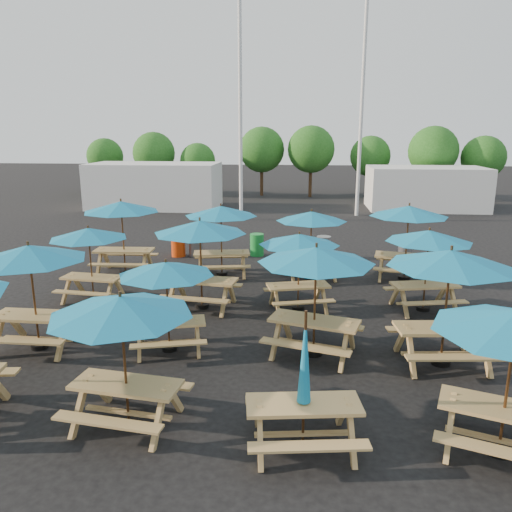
# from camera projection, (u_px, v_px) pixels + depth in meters

# --- Properties ---
(ground) EXTENTS (120.00, 120.00, 0.00)m
(ground) POSITION_uv_depth(u_px,v_px,m) (251.00, 307.00, 13.90)
(ground) COLOR black
(ground) RESTS_ON ground
(picnic_unit_1) EXTENTS (2.46, 2.46, 2.41)m
(picnic_unit_1) POSITION_uv_depth(u_px,v_px,m) (29.00, 258.00, 10.78)
(picnic_unit_1) COLOR tan
(picnic_unit_1) RESTS_ON ground
(picnic_unit_2) EXTENTS (2.40, 2.40, 2.16)m
(picnic_unit_2) POSITION_uv_depth(u_px,v_px,m) (89.00, 237.00, 14.02)
(picnic_unit_2) COLOR tan
(picnic_unit_2) RESTS_ON ground
(picnic_unit_3) EXTENTS (2.67, 2.67, 2.51)m
(picnic_unit_3) POSITION_uv_depth(u_px,v_px,m) (121.00, 210.00, 16.72)
(picnic_unit_3) COLOR tan
(picnic_unit_3) RESTS_ON ground
(picnic_unit_4) EXTENTS (2.60, 2.60, 2.28)m
(picnic_unit_4) POSITION_uv_depth(u_px,v_px,m) (121.00, 312.00, 7.88)
(picnic_unit_4) COLOR tan
(picnic_unit_4) RESTS_ON ground
(picnic_unit_5) EXTENTS (2.54, 2.54, 2.06)m
(picnic_unit_5) POSITION_uv_depth(u_px,v_px,m) (166.00, 273.00, 10.75)
(picnic_unit_5) COLOR tan
(picnic_unit_5) RESTS_ON ground
(picnic_unit_6) EXTENTS (2.81, 2.81, 2.48)m
(picnic_unit_6) POSITION_uv_depth(u_px,v_px,m) (200.00, 231.00, 13.36)
(picnic_unit_6) COLOR tan
(picnic_unit_6) RESTS_ON ground
(picnic_unit_7) EXTENTS (2.79, 2.79, 2.39)m
(picnic_unit_7) POSITION_uv_depth(u_px,v_px,m) (221.00, 214.00, 16.52)
(picnic_unit_7) COLOR tan
(picnic_unit_7) RESTS_ON ground
(picnic_unit_8) EXTENTS (1.95, 1.75, 2.24)m
(picnic_unit_8) POSITION_uv_depth(u_px,v_px,m) (304.00, 393.00, 7.57)
(picnic_unit_8) COLOR tan
(picnic_unit_8) RESTS_ON ground
(picnic_unit_9) EXTENTS (3.08, 3.08, 2.45)m
(picnic_unit_9) POSITION_uv_depth(u_px,v_px,m) (316.00, 260.00, 10.45)
(picnic_unit_9) COLOR tan
(picnic_unit_9) RESTS_ON ground
(picnic_unit_10) EXTENTS (2.66, 2.66, 2.14)m
(picnic_unit_10) POSITION_uv_depth(u_px,v_px,m) (299.00, 243.00, 13.28)
(picnic_unit_10) COLOR tan
(picnic_unit_10) RESTS_ON ground
(picnic_unit_11) EXTENTS (2.80, 2.80, 2.27)m
(picnic_unit_11) POSITION_uv_depth(u_px,v_px,m) (311.00, 219.00, 16.14)
(picnic_unit_11) COLOR tan
(picnic_unit_11) RESTS_ON ground
(picnic_unit_13) EXTENTS (2.77, 2.77, 2.50)m
(picnic_unit_13) POSITION_uv_depth(u_px,v_px,m) (450.00, 264.00, 9.99)
(picnic_unit_13) COLOR tan
(picnic_unit_13) RESTS_ON ground
(picnic_unit_14) EXTENTS (2.69, 2.69, 2.25)m
(picnic_unit_14) POSITION_uv_depth(u_px,v_px,m) (429.00, 240.00, 13.20)
(picnic_unit_14) COLOR tan
(picnic_unit_14) RESTS_ON ground
(picnic_unit_15) EXTENTS (2.95, 2.95, 2.48)m
(picnic_unit_15) POSITION_uv_depth(u_px,v_px,m) (409.00, 215.00, 16.00)
(picnic_unit_15) COLOR tan
(picnic_unit_15) RESTS_ON ground
(waste_bin_0) EXTENTS (0.54, 0.54, 0.86)m
(waste_bin_0) POSITION_uv_depth(u_px,v_px,m) (178.00, 245.00, 19.47)
(waste_bin_0) COLOR red
(waste_bin_0) RESTS_ON ground
(waste_bin_1) EXTENTS (0.54, 0.54, 0.86)m
(waste_bin_1) POSITION_uv_depth(u_px,v_px,m) (196.00, 245.00, 19.53)
(waste_bin_1) COLOR gray
(waste_bin_1) RESTS_ON ground
(waste_bin_2) EXTENTS (0.54, 0.54, 0.86)m
(waste_bin_2) POSITION_uv_depth(u_px,v_px,m) (257.00, 245.00, 19.58)
(waste_bin_2) COLOR #198E34
(waste_bin_2) RESTS_ON ground
(waste_bin_3) EXTENTS (0.54, 0.54, 0.86)m
(waste_bin_3) POSITION_uv_depth(u_px,v_px,m) (324.00, 247.00, 19.14)
(waste_bin_3) COLOR gray
(waste_bin_3) RESTS_ON ground
(waste_bin_4) EXTENTS (0.54, 0.54, 0.86)m
(waste_bin_4) POSITION_uv_depth(u_px,v_px,m) (406.00, 248.00, 19.05)
(waste_bin_4) COLOR gray
(waste_bin_4) RESTS_ON ground
(mast_0) EXTENTS (0.20, 0.20, 12.00)m
(mast_0) POSITION_uv_depth(u_px,v_px,m) (240.00, 107.00, 26.14)
(mast_0) COLOR silver
(mast_0) RESTS_ON ground
(mast_1) EXTENTS (0.20, 0.20, 12.00)m
(mast_1) POSITION_uv_depth(u_px,v_px,m) (362.00, 108.00, 27.48)
(mast_1) COLOR silver
(mast_1) RESTS_ON ground
(event_tent_0) EXTENTS (8.00, 4.00, 2.80)m
(event_tent_0) POSITION_uv_depth(u_px,v_px,m) (155.00, 186.00, 31.67)
(event_tent_0) COLOR silver
(event_tent_0) RESTS_ON ground
(event_tent_1) EXTENTS (7.00, 4.00, 2.60)m
(event_tent_1) POSITION_uv_depth(u_px,v_px,m) (426.00, 188.00, 31.12)
(event_tent_1) COLOR silver
(event_tent_1) RESTS_ON ground
(tree_0) EXTENTS (2.80, 2.80, 4.24)m
(tree_0) POSITION_uv_depth(u_px,v_px,m) (105.00, 156.00, 38.87)
(tree_0) COLOR #382314
(tree_0) RESTS_ON ground
(tree_1) EXTENTS (3.11, 3.11, 4.72)m
(tree_1) POSITION_uv_depth(u_px,v_px,m) (154.00, 153.00, 37.10)
(tree_1) COLOR #382314
(tree_1) RESTS_ON ground
(tree_2) EXTENTS (2.59, 2.59, 3.93)m
(tree_2) POSITION_uv_depth(u_px,v_px,m) (198.00, 161.00, 36.68)
(tree_2) COLOR #382314
(tree_2) RESTS_ON ground
(tree_3) EXTENTS (3.36, 3.36, 5.09)m
(tree_3) POSITION_uv_depth(u_px,v_px,m) (262.00, 150.00, 37.09)
(tree_3) COLOR #382314
(tree_3) RESTS_ON ground
(tree_4) EXTENTS (3.41, 3.41, 5.17)m
(tree_4) POSITION_uv_depth(u_px,v_px,m) (311.00, 149.00, 36.31)
(tree_4) COLOR #382314
(tree_4) RESTS_ON ground
(tree_5) EXTENTS (2.94, 2.94, 4.45)m
(tree_5) POSITION_uv_depth(u_px,v_px,m) (370.00, 156.00, 36.44)
(tree_5) COLOR #382314
(tree_5) RESTS_ON ground
(tree_6) EXTENTS (3.38, 3.38, 5.13)m
(tree_6) POSITION_uv_depth(u_px,v_px,m) (433.00, 151.00, 34.25)
(tree_6) COLOR #382314
(tree_6) RESTS_ON ground
(tree_7) EXTENTS (2.95, 2.95, 4.48)m
(tree_7) POSITION_uv_depth(u_px,v_px,m) (483.00, 158.00, 34.07)
(tree_7) COLOR #382314
(tree_7) RESTS_ON ground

